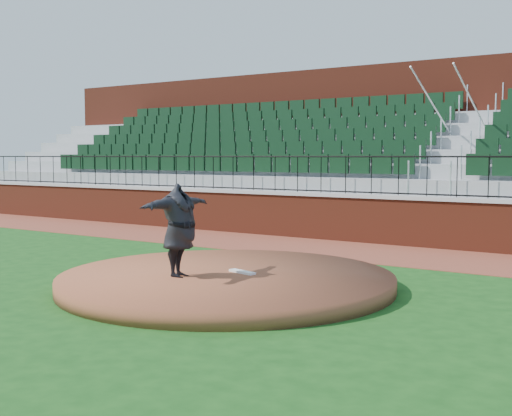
{
  "coord_description": "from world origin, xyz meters",
  "views": [
    {
      "loc": [
        7.07,
        -9.05,
        2.31
      ],
      "look_at": [
        0.0,
        1.5,
        1.3
      ],
      "focal_mm": 45.73,
      "sensor_mm": 36.0,
      "label": 1
    }
  ],
  "objects": [
    {
      "name": "ground",
      "position": [
        0.0,
        0.0,
        0.0
      ],
      "size": [
        90.0,
        90.0,
        0.0
      ],
      "primitive_type": "plane",
      "color": "#144413",
      "rests_on": "ground"
    },
    {
      "name": "seating_stands",
      "position": [
        0.0,
        9.72,
        2.3
      ],
      "size": [
        34.0,
        5.1,
        4.6
      ],
      "primitive_type": null,
      "color": "gray",
      "rests_on": "ground"
    },
    {
      "name": "wall_railing",
      "position": [
        0.0,
        7.0,
        1.8
      ],
      "size": [
        34.0,
        0.05,
        1.0
      ],
      "primitive_type": null,
      "color": "black",
      "rests_on": "wall_cap"
    },
    {
      "name": "warning_track",
      "position": [
        0.0,
        5.4,
        0.01
      ],
      "size": [
        34.0,
        3.2,
        0.01
      ],
      "primitive_type": "cube",
      "color": "brown",
      "rests_on": "ground"
    },
    {
      "name": "pitcher",
      "position": [
        -0.17,
        -0.6,
        1.05
      ],
      "size": [
        0.82,
        2.03,
        1.6
      ],
      "primitive_type": "imported",
      "rotation": [
        0.0,
        0.0,
        1.72
      ],
      "color": "black",
      "rests_on": "pitchers_mound"
    },
    {
      "name": "concourse_wall",
      "position": [
        0.0,
        12.52,
        2.75
      ],
      "size": [
        34.0,
        0.5,
        5.5
      ],
      "primitive_type": "cube",
      "color": "maroon",
      "rests_on": "ground"
    },
    {
      "name": "pitching_rubber",
      "position": [
        0.52,
        0.28,
        0.27
      ],
      "size": [
        0.59,
        0.28,
        0.04
      ],
      "primitive_type": "cube",
      "rotation": [
        0.0,
        0.0,
        -0.25
      ],
      "color": "white",
      "rests_on": "pitchers_mound"
    },
    {
      "name": "field_wall",
      "position": [
        0.0,
        7.0,
        0.6
      ],
      "size": [
        34.0,
        0.35,
        1.2
      ],
      "primitive_type": "cube",
      "color": "maroon",
      "rests_on": "ground"
    },
    {
      "name": "pitchers_mound",
      "position": [
        0.33,
        0.09,
        0.12
      ],
      "size": [
        5.88,
        5.88,
        0.25
      ],
      "primitive_type": "cylinder",
      "color": "brown",
      "rests_on": "ground"
    },
    {
      "name": "wall_cap",
      "position": [
        0.0,
        7.0,
        1.25
      ],
      "size": [
        34.0,
        0.45,
        0.1
      ],
      "primitive_type": "cube",
      "color": "#B7B7B7",
      "rests_on": "field_wall"
    }
  ]
}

